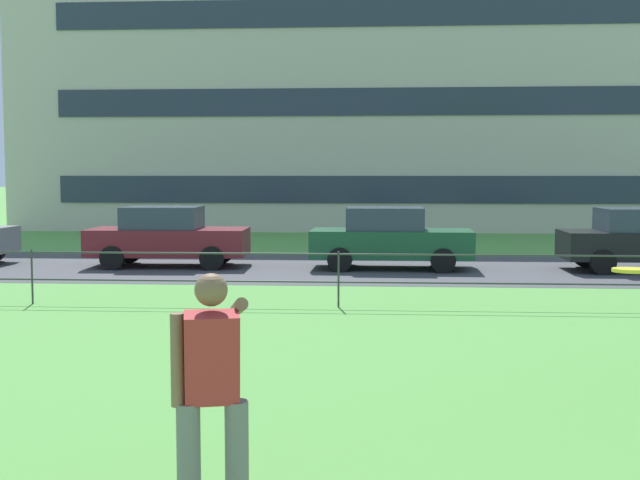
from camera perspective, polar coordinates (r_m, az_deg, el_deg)
The scene contains 7 objects.
street_strip at distance 20.61m, azimuth 2.08°, elevation -1.93°, with size 80.00×6.91×0.01m, color #424247.
park_fence at distance 14.39m, azimuth 1.31°, elevation -2.09°, with size 33.64×0.04×1.00m.
person_thrower at distance 5.53m, azimuth -7.61°, elevation -10.45°, with size 0.50×0.84×1.71m.
frisbee at distance 6.21m, azimuth 21.06°, elevation -2.00°, with size 0.32×0.32×0.03m.
car_maroon_right at distance 21.10m, azimuth -10.69°, elevation 0.26°, with size 4.05×1.91×1.54m.
car_dark_green_far_right at distance 20.33m, azimuth 4.94°, elevation 0.15°, with size 4.04×1.88×1.54m.
apartment_building_background at distance 39.49m, azimuth 3.07°, elevation 11.69°, with size 29.73×13.12×14.42m.
Camera 1 is at (0.64, 0.49, 2.36)m, focal length 45.50 mm.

